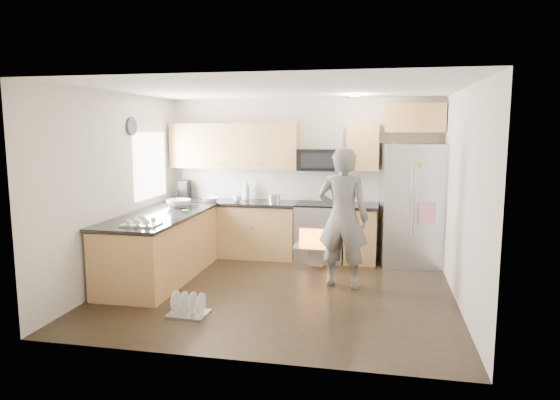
% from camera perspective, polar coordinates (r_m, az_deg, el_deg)
% --- Properties ---
extents(ground, '(4.50, 4.50, 0.00)m').
position_cam_1_polar(ground, '(6.67, -0.27, -10.37)').
color(ground, black).
rests_on(ground, ground).
extents(room_shell, '(4.54, 4.04, 2.62)m').
position_cam_1_polar(room_shell, '(6.36, -0.58, 4.15)').
color(room_shell, beige).
rests_on(room_shell, ground).
extents(back_cabinet_run, '(4.45, 0.64, 2.50)m').
position_cam_1_polar(back_cabinet_run, '(8.23, -1.81, 0.12)').
color(back_cabinet_run, '#AB7B44').
rests_on(back_cabinet_run, ground).
extents(peninsula, '(0.96, 2.36, 1.04)m').
position_cam_1_polar(peninsula, '(7.30, -13.49, -5.14)').
color(peninsula, '#AB7B44').
rests_on(peninsula, ground).
extents(stove_range, '(0.76, 0.97, 1.79)m').
position_cam_1_polar(stove_range, '(8.06, 4.60, -2.15)').
color(stove_range, '#B7B7BC').
rests_on(stove_range, ground).
extents(refrigerator, '(1.00, 0.82, 1.89)m').
position_cam_1_polar(refrigerator, '(7.99, 14.79, -0.54)').
color(refrigerator, '#B7B7BC').
rests_on(refrigerator, ground).
extents(person, '(0.75, 0.55, 1.89)m').
position_cam_1_polar(person, '(6.70, 7.20, -2.00)').
color(person, slate).
rests_on(person, ground).
extents(dish_rack, '(0.46, 0.38, 0.27)m').
position_cam_1_polar(dish_rack, '(5.95, -10.41, -12.11)').
color(dish_rack, '#B7B7BC').
rests_on(dish_rack, ground).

